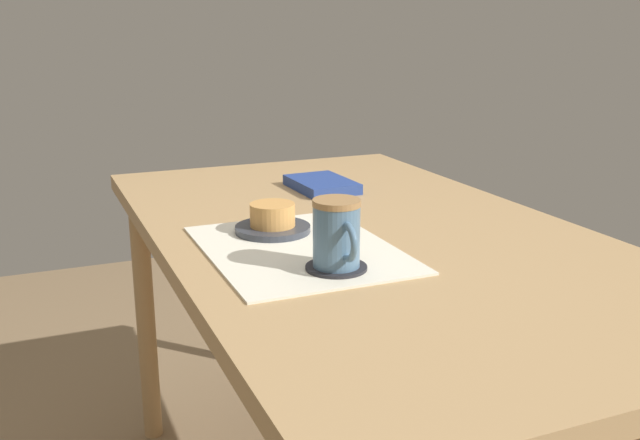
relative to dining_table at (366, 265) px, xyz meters
The scene contains 7 objects.
dining_table is the anchor object (origin of this frame).
placemat 0.20m from the dining_table, 66.89° to the right, with size 0.41×0.31×0.00m, color silver.
pastry_plate 0.20m from the dining_table, 102.02° to the right, with size 0.14×0.14×0.01m, color #333842.
pastry 0.21m from the dining_table, 102.02° to the right, with size 0.08×0.08×0.04m, color tan.
coffee_coaster 0.26m from the dining_table, 37.86° to the right, with size 0.10×0.10×0.01m, color #232328.
coffee_mug 0.29m from the dining_table, 37.48° to the right, with size 0.11×0.08×0.11m.
small_book 0.35m from the dining_table, behind, with size 0.18×0.12×0.02m, color navy.
Camera 1 is at (1.17, -0.59, 1.13)m, focal length 40.00 mm.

